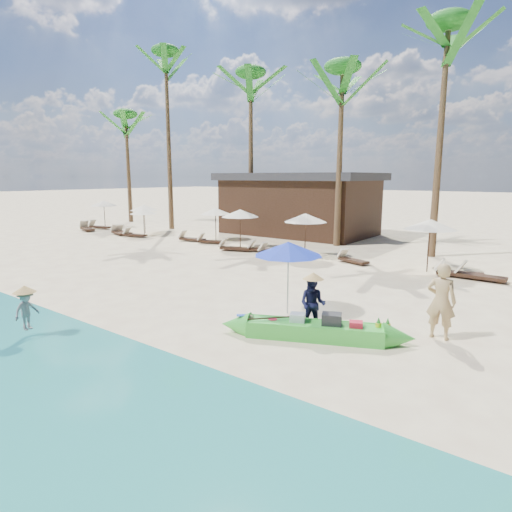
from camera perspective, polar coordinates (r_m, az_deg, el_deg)
The scene contains 33 objects.
ground at distance 12.53m, azimuth -5.04°, elevation -8.38°, with size 240.00×240.00×0.00m, color #FCEDBA.
wet_sand_strip at distance 9.71m, azimuth -25.94°, elevation -15.25°, with size 240.00×4.50×0.01m, color tan.
green_canoe at distance 11.09m, azimuth 7.77°, elevation -9.72°, with size 5.13×2.55×0.70m.
tourist at distance 11.75m, azimuth 23.46°, elevation -5.54°, with size 0.71×0.47×1.96m, color tan.
vendor_green at distance 11.45m, azimuth 7.56°, elevation -6.39°, with size 0.72×0.56×1.48m, color black.
vendor_yellow at distance 12.46m, azimuth -28.28°, elevation -6.35°, with size 0.68×0.39×1.05m, color gray.
blue_umbrella at distance 12.56m, azimuth 4.33°, elevation 0.96°, with size 2.03×2.03×2.18m.
resort_parasol_0 at distance 36.37m, azimuth -19.64°, elevation 6.63°, with size 2.11×2.11×2.17m.
lounger_0_left at distance 34.87m, azimuth -21.65°, elevation 3.49°, with size 2.07×1.17×0.67m.
lounger_0_right at distance 35.91m, azimuth -20.25°, elevation 3.74°, with size 1.93×0.99×0.63m.
resort_parasol_1 at distance 32.06m, azimuth -14.70°, elevation 6.26°, with size 1.99×1.99×2.05m.
lounger_1_left at distance 31.86m, azimuth -17.32°, elevation 3.11°, with size 1.83×0.89×0.60m.
lounger_1_right at distance 31.85m, azimuth -17.87°, elevation 3.09°, with size 1.90×1.02×0.62m.
resort_parasol_2 at distance 30.51m, azimuth -14.80°, elevation 5.77°, with size 1.83×1.83×1.89m.
lounger_2_left at distance 30.29m, azimuth -15.96°, elevation 2.81°, with size 1.76×0.91×0.57m.
resort_parasol_3 at distance 27.65m, azimuth -5.43°, elevation 5.96°, with size 2.01×2.01×2.07m.
lounger_3_left at distance 27.51m, azimuth -8.70°, elevation 2.37°, with size 1.86×0.91×0.61m.
lounger_3_right at distance 26.46m, azimuth -6.26°, elevation 2.06°, with size 1.70×0.96×0.55m.
resort_parasol_4 at distance 24.35m, azimuth -2.13°, elevation 5.71°, with size 2.16×2.16×2.23m.
lounger_4_left at distance 23.70m, azimuth -3.03°, elevation 1.18°, with size 1.89×1.08×0.61m.
lounger_4_right at distance 23.31m, azimuth 0.77°, elevation 1.00°, with size 1.76×0.99×0.57m.
resort_parasol_5 at distance 21.60m, azimuth 6.63°, elevation 5.08°, with size 2.18×2.18×2.25m.
lounger_5_left at distance 22.27m, azimuth 2.24°, elevation 0.56°, with size 1.79×0.64×0.60m.
resort_parasol_6 at distance 19.64m, azimuth 22.22°, elevation 3.92°, with size 2.21×2.21×2.28m.
lounger_6_left at distance 20.86m, azimuth 12.61°, elevation -0.40°, with size 1.73×1.02×0.56m.
lounger_6_right at distance 19.33m, azimuth 25.13°, elevation -1.94°, with size 1.98×1.02×0.64m.
lounger_7_left at distance 19.15m, azimuth 27.47°, elevation -2.24°, with size 1.88×0.61×0.63m.
palm_0 at distance 40.84m, azimuth -16.92°, elevation 15.81°, with size 2.08×2.08×9.90m.
palm_1 at distance 34.94m, azimuth -11.84°, elevation 21.49°, with size 2.08×2.08×13.60m.
palm_2 at distance 30.57m, azimuth -0.71°, elevation 20.19°, with size 2.08×2.08×11.33m.
palm_3 at distance 26.08m, azimuth 11.37°, elevation 20.33°, with size 2.08×2.08×10.52m.
palm_4 at distance 24.13m, azimuth 23.99°, elevation 22.60°, with size 2.08×2.08×11.70m.
pavilion_west at distance 30.81m, azimuth 5.73°, elevation 7.02°, with size 10.80×6.60×4.30m.
Camera 1 is at (7.98, -8.77, 4.06)m, focal length 30.00 mm.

